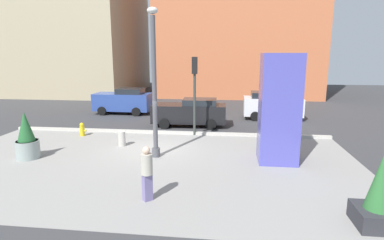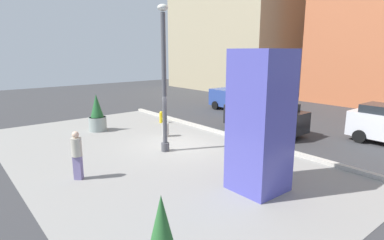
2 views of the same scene
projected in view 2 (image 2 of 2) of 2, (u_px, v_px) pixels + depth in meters
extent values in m
plane|color=#38383A|center=(235.00, 132.00, 17.54)|extent=(60.00, 60.00, 0.00)
cube|color=gray|center=(141.00, 154.00, 13.84)|extent=(18.00, 10.00, 0.02)
cube|color=#B7B2A8|center=(224.00, 133.00, 16.98)|extent=(18.00, 0.24, 0.16)
cylinder|color=#4C4C51|center=(165.00, 147.00, 14.20)|extent=(0.36, 0.36, 0.40)
cylinder|color=#4C4C51|center=(164.00, 85.00, 13.59)|extent=(0.20, 0.20, 6.00)
ellipsoid|color=silver|center=(163.00, 7.00, 12.91)|extent=(0.44, 0.44, 0.28)
cube|color=#4C4CAD|center=(260.00, 122.00, 9.86)|extent=(1.56, 1.56, 4.51)
cone|color=#2D6B33|center=(162.00, 234.00, 5.56)|extent=(0.71, 0.71, 1.52)
cylinder|color=gray|center=(98.00, 124.00, 17.77)|extent=(0.98, 0.98, 0.80)
cylinder|color=#382819|center=(97.00, 117.00, 17.69)|extent=(0.90, 0.90, 0.04)
cone|color=#235B2D|center=(97.00, 106.00, 17.54)|extent=(0.72, 0.72, 1.29)
cylinder|color=gold|center=(161.00, 119.00, 19.75)|extent=(0.26, 0.26, 0.55)
sphere|color=gold|center=(161.00, 113.00, 19.68)|extent=(0.24, 0.24, 0.24)
cylinder|color=gold|center=(163.00, 119.00, 19.62)|extent=(0.12, 0.10, 0.10)
cylinder|color=#B2ADA3|center=(165.00, 130.00, 16.57)|extent=(0.36, 0.36, 0.75)
cylinder|color=#333833|center=(247.00, 108.00, 15.36)|extent=(0.14, 0.14, 3.40)
cube|color=black|center=(248.00, 63.00, 14.89)|extent=(0.28, 0.32, 0.90)
sphere|color=green|center=(251.00, 63.00, 15.00)|extent=(0.18, 0.18, 0.18)
cube|color=black|center=(264.00, 118.00, 17.34)|extent=(4.60, 1.85, 1.10)
cube|color=#1E2328|center=(275.00, 106.00, 16.68)|extent=(2.09, 1.57, 0.36)
cylinder|color=black|center=(234.00, 125.00, 17.94)|extent=(0.65, 0.24, 0.64)
cylinder|color=black|center=(253.00, 120.00, 19.03)|extent=(0.65, 0.24, 0.64)
cylinder|color=black|center=(276.00, 134.00, 15.86)|extent=(0.65, 0.24, 0.64)
cylinder|color=black|center=(295.00, 129.00, 16.95)|extent=(0.65, 0.24, 0.64)
cube|color=#2D4793|center=(236.00, 99.00, 23.70)|extent=(4.23, 1.79, 1.26)
cube|color=#1E2328|center=(242.00, 89.00, 23.04)|extent=(1.91, 1.54, 0.38)
cylinder|color=black|center=(215.00, 105.00, 24.31)|extent=(0.64, 0.23, 0.64)
cylinder|color=black|center=(231.00, 103.00, 25.35)|extent=(0.64, 0.23, 0.64)
cylinder|color=black|center=(240.00, 110.00, 22.31)|extent=(0.64, 0.23, 0.64)
cylinder|color=black|center=(256.00, 108.00, 23.35)|extent=(0.64, 0.23, 0.64)
cube|color=#1E2328|center=(384.00, 109.00, 15.25)|extent=(1.79, 1.58, 0.39)
cylinder|color=black|center=(375.00, 131.00, 16.57)|extent=(0.64, 0.23, 0.64)
cylinder|color=black|center=(359.00, 136.00, 15.49)|extent=(0.64, 0.23, 0.64)
cube|color=slate|center=(78.00, 168.00, 11.03)|extent=(0.34, 0.34, 0.87)
cylinder|color=#B2AD9E|center=(76.00, 147.00, 10.86)|extent=(0.51, 0.51, 0.65)
sphere|color=beige|center=(75.00, 135.00, 10.77)|extent=(0.23, 0.23, 0.23)
cube|color=tan|center=(250.00, 4.00, 37.33)|extent=(14.47, 13.64, 19.75)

